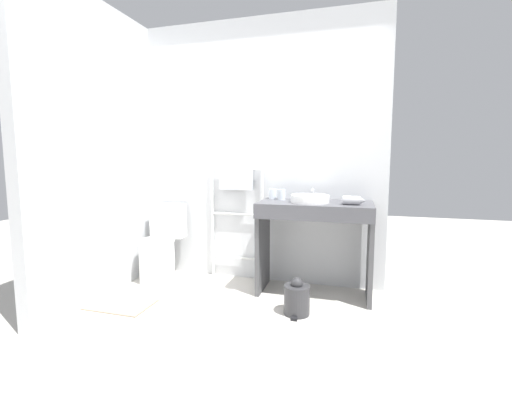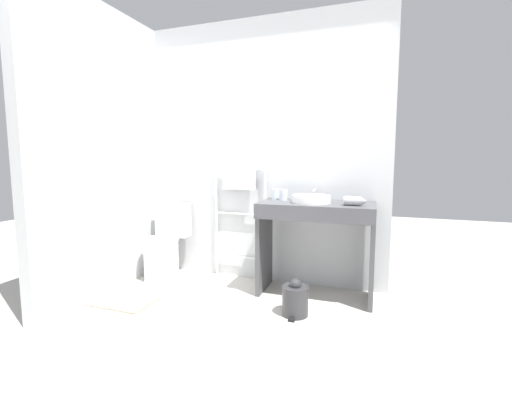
{
  "view_description": "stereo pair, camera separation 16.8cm",
  "coord_description": "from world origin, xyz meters",
  "px_view_note": "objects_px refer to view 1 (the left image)",
  "views": [
    {
      "loc": [
        1.0,
        -2.12,
        1.29
      ],
      "look_at": [
        0.18,
        0.75,
        0.95
      ],
      "focal_mm": 24.0,
      "sensor_mm": 36.0,
      "label": 1
    },
    {
      "loc": [
        1.16,
        -2.07,
        1.29
      ],
      "look_at": [
        0.18,
        0.75,
        0.95
      ],
      "focal_mm": 24.0,
      "sensor_mm": 36.0,
      "label": 2
    }
  ],
  "objects_px": {
    "cup_near_edge": "(281,195)",
    "towel_radiator": "(236,196)",
    "sink_basin": "(310,198)",
    "hair_dryer": "(353,200)",
    "trash_bin": "(297,299)",
    "cup_near_wall": "(273,194)",
    "toilet": "(160,249)"
  },
  "relations": [
    {
      "from": "sink_basin",
      "to": "hair_dryer",
      "type": "relative_size",
      "value": 1.81
    },
    {
      "from": "cup_near_edge",
      "to": "trash_bin",
      "type": "relative_size",
      "value": 0.33
    },
    {
      "from": "sink_basin",
      "to": "cup_near_wall",
      "type": "distance_m",
      "value": 0.43
    },
    {
      "from": "toilet",
      "to": "cup_near_edge",
      "type": "relative_size",
      "value": 7.77
    },
    {
      "from": "hair_dryer",
      "to": "trash_bin",
      "type": "bearing_deg",
      "value": -136.94
    },
    {
      "from": "sink_basin",
      "to": "trash_bin",
      "type": "distance_m",
      "value": 0.9
    },
    {
      "from": "cup_near_edge",
      "to": "hair_dryer",
      "type": "height_order",
      "value": "cup_near_edge"
    },
    {
      "from": "cup_near_wall",
      "to": "hair_dryer",
      "type": "height_order",
      "value": "cup_near_wall"
    },
    {
      "from": "toilet",
      "to": "towel_radiator",
      "type": "relative_size",
      "value": 0.66
    },
    {
      "from": "hair_dryer",
      "to": "trash_bin",
      "type": "xyz_separation_m",
      "value": [
        -0.42,
        -0.39,
        -0.79
      ]
    },
    {
      "from": "toilet",
      "to": "sink_basin",
      "type": "height_order",
      "value": "sink_basin"
    },
    {
      "from": "sink_basin",
      "to": "cup_near_edge",
      "type": "bearing_deg",
      "value": 159.21
    },
    {
      "from": "sink_basin",
      "to": "cup_near_wall",
      "type": "height_order",
      "value": "cup_near_wall"
    },
    {
      "from": "cup_near_wall",
      "to": "cup_near_edge",
      "type": "distance_m",
      "value": 0.12
    },
    {
      "from": "toilet",
      "to": "hair_dryer",
      "type": "bearing_deg",
      "value": -0.41
    },
    {
      "from": "towel_radiator",
      "to": "hair_dryer",
      "type": "bearing_deg",
      "value": -13.41
    },
    {
      "from": "trash_bin",
      "to": "hair_dryer",
      "type": "bearing_deg",
      "value": 43.06
    },
    {
      "from": "towel_radiator",
      "to": "hair_dryer",
      "type": "distance_m",
      "value": 1.21
    },
    {
      "from": "toilet",
      "to": "hair_dryer",
      "type": "height_order",
      "value": "hair_dryer"
    },
    {
      "from": "toilet",
      "to": "trash_bin",
      "type": "xyz_separation_m",
      "value": [
        1.52,
        -0.41,
        -0.2
      ]
    },
    {
      "from": "sink_basin",
      "to": "hair_dryer",
      "type": "bearing_deg",
      "value": -7.54
    },
    {
      "from": "towel_radiator",
      "to": "trash_bin",
      "type": "xyz_separation_m",
      "value": [
        0.76,
        -0.67,
        -0.76
      ]
    },
    {
      "from": "toilet",
      "to": "hair_dryer",
      "type": "xyz_separation_m",
      "value": [
        1.94,
        -0.01,
        0.59
      ]
    },
    {
      "from": "toilet",
      "to": "cup_near_wall",
      "type": "xyz_separation_m",
      "value": [
        1.17,
        0.21,
        0.6
      ]
    },
    {
      "from": "sink_basin",
      "to": "toilet",
      "type": "bearing_deg",
      "value": -178.66
    },
    {
      "from": "towel_radiator",
      "to": "sink_basin",
      "type": "distance_m",
      "value": 0.83
    },
    {
      "from": "towel_radiator",
      "to": "sink_basin",
      "type": "bearing_deg",
      "value": -16.11
    },
    {
      "from": "toilet",
      "to": "trash_bin",
      "type": "distance_m",
      "value": 1.59
    },
    {
      "from": "cup_near_edge",
      "to": "towel_radiator",
      "type": "bearing_deg",
      "value": 166.68
    },
    {
      "from": "sink_basin",
      "to": "hair_dryer",
      "type": "height_order",
      "value": "hair_dryer"
    },
    {
      "from": "cup_near_wall",
      "to": "cup_near_edge",
      "type": "height_order",
      "value": "same"
    },
    {
      "from": "cup_near_wall",
      "to": "hair_dryer",
      "type": "distance_m",
      "value": 0.8
    }
  ]
}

